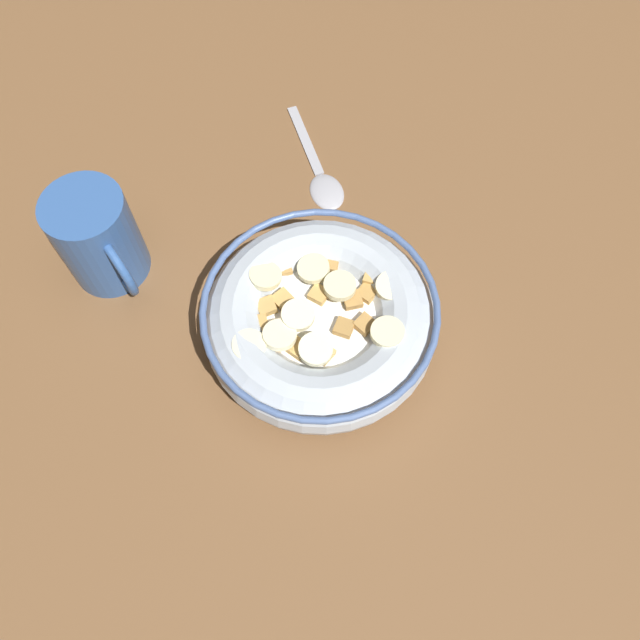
{
  "coord_description": "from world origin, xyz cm",
  "views": [
    {
      "loc": [
        19.48,
        -14.53,
        51.53
      ],
      "look_at": [
        0.0,
        0.0,
        3.0
      ],
      "focal_mm": 35.69,
      "sensor_mm": 36.0,
      "label": 1
    }
  ],
  "objects": [
    {
      "name": "spoon",
      "position": [
        -13.87,
        10.59,
        0.35
      ],
      "size": [
        14.26,
        6.57,
        0.8
      ],
      "color": "#A5A5AD",
      "rests_on": "ground_plane"
    },
    {
      "name": "ground_plane",
      "position": [
        0.0,
        0.0,
        -1.0
      ],
      "size": [
        136.55,
        136.55,
        2.0
      ],
      "primitive_type": "cube",
      "color": "brown"
    },
    {
      "name": "cereal_bowl",
      "position": [
        0.0,
        -0.0,
        3.01
      ],
      "size": [
        19.93,
        19.93,
        5.72
      ],
      "color": "#B2BCC6",
      "rests_on": "ground_plane"
    },
    {
      "name": "coffee_mug",
      "position": [
        -17.36,
        -11.36,
        4.72
      ],
      "size": [
        10.16,
        7.11,
        9.45
      ],
      "color": "#335999",
      "rests_on": "ground_plane"
    }
  ]
}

